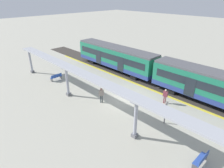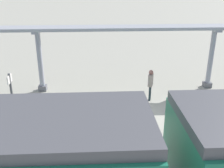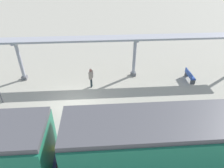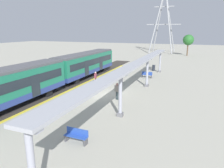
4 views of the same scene
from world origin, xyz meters
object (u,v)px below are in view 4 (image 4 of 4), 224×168
Objects in this scene: train_far_carriage at (86,64)px; bench_near_end at (147,75)px; canopy_pillar_fourth at (160,62)px; trash_bin at (154,68)px; passenger_by_the_benches at (117,89)px; passenger_waiting_near_edge at (96,76)px; canopy_pillar_second at (120,95)px; bench_mid_platform at (76,136)px; platform_info_sign at (123,73)px; canopy_pillar_third at (147,72)px; train_near_carriage at (4,89)px.

train_far_carriage is 9.22× the size of bench_near_end.
trash_bin is at bearing 139.94° from canopy_pillar_fourth.
train_far_carriage is 8.30× the size of passenger_by_the_benches.
passenger_by_the_benches is at bearing -45.36° from passenger_waiting_near_edge.
canopy_pillar_second reaches higher than bench_mid_platform.
bench_near_end is 0.68× the size of platform_info_sign.
bench_near_end is (-1.05, -4.72, -1.31)m from canopy_pillar_fourth.
passenger_waiting_near_edge is at bearing 134.64° from passenger_by_the_benches.
canopy_pillar_third reaches higher than trash_bin.
passenger_by_the_benches is at bearing -105.54° from canopy_pillar_third.
canopy_pillar_third reaches higher than passenger_waiting_near_edge.
passenger_by_the_benches is (-1.64, -15.46, -0.71)m from canopy_pillar_fourth.
passenger_waiting_near_edge is at bearing -148.15° from platform_info_sign.
trash_bin is 0.59× the size of passenger_by_the_benches.
passenger_by_the_benches reaches higher than trash_bin.
canopy_pillar_second is at bearing -85.87° from bench_near_end.
passenger_waiting_near_edge reaches higher than bench_near_end.
bench_near_end is (-1.05, 14.49, -1.31)m from canopy_pillar_second.
platform_info_sign is (-2.15, -9.89, 0.84)m from trash_bin.
canopy_pillar_fourth is at bearing 77.48° from bench_near_end.
train_far_carriage is 14.16× the size of trash_bin.
train_far_carriage is 19.02m from bench_mid_platform.
bench_mid_platform is at bearing -94.53° from canopy_pillar_third.
platform_info_sign is at bearing 98.20° from bench_mid_platform.
canopy_pillar_third is 9.57m from canopy_pillar_fourth.
canopy_pillar_second is at bearing 13.00° from train_near_carriage.
platform_info_sign is at bearing 63.21° from train_near_carriage.
passenger_waiting_near_edge is 0.96× the size of passenger_by_the_benches.
canopy_pillar_third is at bearing 85.47° from bench_mid_platform.
trash_bin is (-1.15, 10.54, -1.26)m from canopy_pillar_third.
platform_info_sign reaches higher than trash_bin.
canopy_pillar_second reaches higher than passenger_by_the_benches.
bench_near_end is 4.85m from platform_info_sign.
canopy_pillar_second is at bearing -51.91° from train_far_carriage.
platform_info_sign is (6.31, 12.50, -0.51)m from train_near_carriage.
passenger_waiting_near_edge is (-2.97, -1.85, -0.32)m from platform_info_sign.
canopy_pillar_second is 9.63m from canopy_pillar_third.
canopy_pillar_fourth is (0.00, 9.57, 0.00)m from canopy_pillar_third.
train_near_carriage is 9.86m from canopy_pillar_second.
platform_info_sign is at bearing 168.83° from canopy_pillar_third.
passenger_by_the_benches is (1.66, -6.54, -0.28)m from platform_info_sign.
passenger_waiting_near_edge is at bearing 111.32° from bench_mid_platform.
bench_mid_platform is (-1.14, -14.34, -1.31)m from canopy_pillar_third.
train_far_carriage is 4.02× the size of canopy_pillar_third.
train_far_carriage is at bearing 133.11° from passenger_by_the_benches.
bench_near_end is at bearing -88.98° from trash_bin.
train_near_carriage reaches higher than canopy_pillar_fourth.
canopy_pillar_second is (9.61, 2.22, -0.08)m from train_near_carriage.
bench_near_end is (8.56, 16.71, -1.39)m from train_near_carriage.
bench_mid_platform is at bearing -90.27° from bench_near_end.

